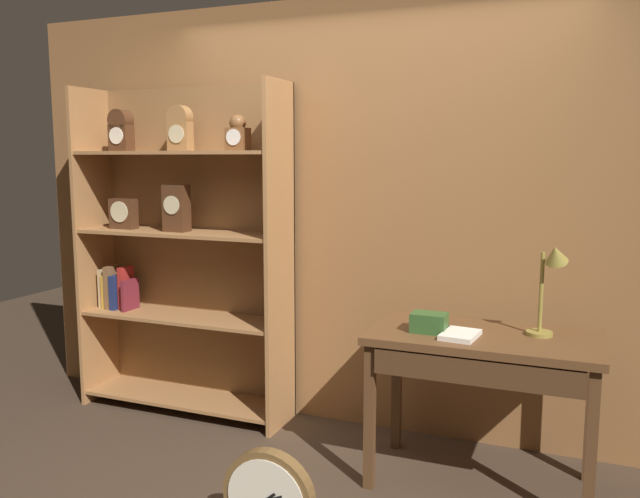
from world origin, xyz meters
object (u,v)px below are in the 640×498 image
at_px(bookshelf, 181,249).
at_px(workbench, 483,356).
at_px(open_repair_manual, 460,335).
at_px(toolbox_small, 429,323).
at_px(desk_lamp, 550,276).

relative_size(bookshelf, workbench, 1.88).
relative_size(workbench, open_repair_manual, 5.11).
xyz_separation_m(workbench, toolbox_small, (-0.26, -0.04, 0.15)).
bearing_deg(bookshelf, desk_lamp, -6.77).
xyz_separation_m(workbench, open_repair_manual, (-0.10, -0.08, 0.12)).
bearing_deg(desk_lamp, toolbox_small, -168.70).
relative_size(bookshelf, toolbox_small, 12.09).
relative_size(bookshelf, open_repair_manual, 9.59).
bearing_deg(desk_lamp, bookshelf, 173.23).
bearing_deg(desk_lamp, open_repair_manual, -159.10).
xyz_separation_m(bookshelf, toolbox_small, (1.72, -0.38, -0.23)).
relative_size(bookshelf, desk_lamp, 4.41).
relative_size(desk_lamp, open_repair_manual, 2.18).
bearing_deg(desk_lamp, workbench, -167.04).
bearing_deg(workbench, toolbox_small, -170.57).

